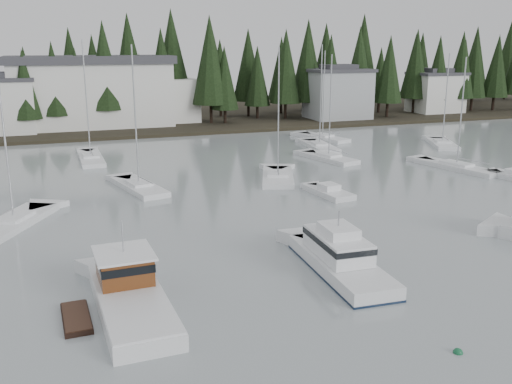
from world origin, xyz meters
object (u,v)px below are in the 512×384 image
Objects in this scene: lobster_boat_brown at (128,298)px; sailboat_10 at (329,159)px; sailboat_12 at (319,147)px; runabout_1 at (329,193)px; cabin_cruiser_center at (339,261)px; sailboat_2 at (442,145)px; sailboat_11 at (14,224)px; sailboat_4 at (278,179)px; sailboat_8 at (91,159)px; sailboat_3 at (139,188)px; house_east_b at (436,91)px; sailboat_0 at (323,139)px; house_east_a at (338,93)px; sailboat_5 at (456,168)px; harbor_inn at (105,92)px; house_west at (2,104)px.

sailboat_10 reaches higher than lobster_boat_brown.
sailboat_12 is 23.92m from runabout_1.
cabin_cruiser_center is 0.79× the size of sailboat_10.
sailboat_2 is at bearing -92.86° from sailboat_10.
sailboat_4 is at bearing -45.83° from sailboat_11.
sailboat_8 reaches higher than sailboat_12.
sailboat_3 is 29.07m from sailboat_12.
sailboat_0 is at bearing -149.96° from house_east_b.
sailboat_10 is at bearing -39.03° from sailboat_11.
sailboat_2 is at bearing -41.42° from cabin_cruiser_center.
sailboat_10 is (22.99, 6.52, -0.01)m from sailboat_3.
sailboat_10 is (26.19, -9.28, -0.00)m from sailboat_8.
sailboat_8 reaches higher than house_east_b.
house_east_a is 40.96m from sailboat_5.
sailboat_11 reaches higher than house_east_a.
harbor_inn reaches higher than house_east_a.
sailboat_3 is 1.10× the size of sailboat_5.
sailboat_12 is (-14.81, -23.41, -4.83)m from house_east_a.
runabout_1 is (18.93, -23.63, 0.05)m from sailboat_8.
sailboat_4 is 20.16m from sailboat_5.
house_west is 0.71× the size of sailboat_4.
sailboat_12 is at bearing -39.26° from lobster_boat_brown.
sailboat_8 reaches higher than sailboat_5.
house_east_a is at bearing -24.49° from cabin_cruiser_center.
sailboat_2 is at bearing -96.54° from sailboat_12.
sailboat_3 is 1.15× the size of sailboat_11.
sailboat_4 reaches higher than runabout_1.
sailboat_0 reaches higher than sailboat_11.
sailboat_2 is 42.89m from sailboat_3.
sailboat_8 is at bearing 50.71° from sailboat_5.
harbor_inn is 51.96m from runabout_1.
runabout_1 is (2.05, -7.15, 0.06)m from sailboat_4.
sailboat_2 reaches higher than house_west.
sailboat_11 reaches higher than house_east_b.
sailboat_3 reaches higher than sailboat_5.
lobster_boat_brown is (9.47, -63.11, -4.10)m from house_west.
sailboat_3 is 13.70m from sailboat_4.
sailboat_10 reaches higher than sailboat_11.
house_west is 46.65m from sailboat_0.
house_east_a reaches higher than cabin_cruiser_center.
house_east_b is 38.73m from sailboat_0.
sailboat_4 reaches higher than house_east_b.
sailboat_3 reaches higher than house_east_b.
house_east_a is at bearing -6.36° from harbor_inn.
harbor_inn is at bearing 12.52° from house_west.
sailboat_3 is 1.09× the size of sailboat_10.
sailboat_2 is 19.04m from sailboat_10.
sailboat_10 is (36.71, -31.92, -4.58)m from house_west.
sailboat_12 is (-16.22, 3.91, 0.01)m from sailboat_2.
house_east_b is (22.00, 2.00, -0.50)m from house_east_a.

